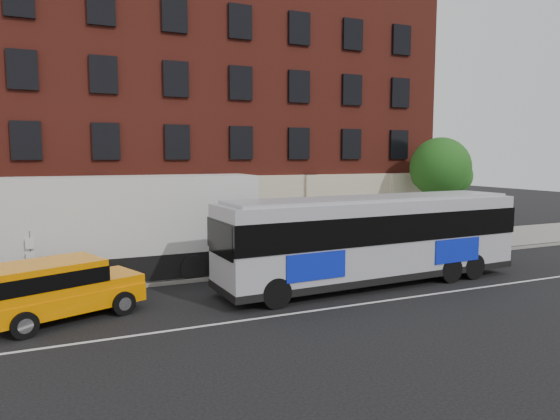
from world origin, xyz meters
name	(u,v)px	position (x,y,z in m)	size (l,w,h in m)	color
ground	(312,316)	(0.00, 0.00, 0.00)	(120.00, 120.00, 0.00)	black
sidewalk	(228,261)	(0.00, 9.00, 0.07)	(60.00, 6.00, 0.15)	gray
kerb	(249,275)	(0.00, 6.00, 0.07)	(60.00, 0.25, 0.15)	gray
lane_line	(305,312)	(0.00, 0.50, 0.01)	(60.00, 0.12, 0.01)	silver
building	(187,118)	(-0.01, 16.92, 7.58)	(30.00, 12.10, 15.00)	maroon
sign_pole	(31,259)	(-8.50, 6.15, 1.45)	(0.30, 0.20, 2.50)	slate
street_tree	(441,170)	(13.54, 9.48, 4.41)	(3.60, 3.60, 6.20)	#3B2A1D
city_bus	(373,236)	(4.20, 2.74, 1.99)	(13.26, 3.44, 3.60)	#9F9FA8
yellow_suv	(56,286)	(-7.64, 2.92, 1.11)	(5.16, 3.56, 1.93)	orange
shipping_container	(98,231)	(-6.05, 7.50, 2.17)	(13.18, 2.87, 4.39)	black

